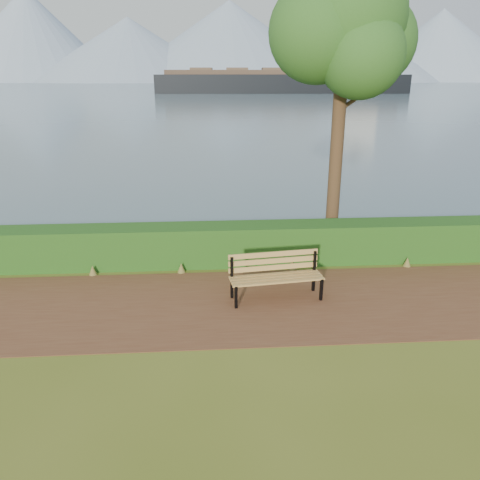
{
  "coord_description": "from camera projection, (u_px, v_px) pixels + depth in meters",
  "views": [
    {
      "loc": [
        -0.41,
        -8.44,
        4.49
      ],
      "look_at": [
        0.26,
        1.2,
        1.1
      ],
      "focal_mm": 35.0,
      "sensor_mm": 36.0,
      "label": 1
    }
  ],
  "objects": [
    {
      "name": "ground",
      "position": [
        231.0,
        311.0,
        9.46
      ],
      "size": [
        140.0,
        140.0,
        0.0
      ],
      "primitive_type": "plane",
      "color": "#53611B",
      "rests_on": "ground"
    },
    {
      "name": "path",
      "position": [
        231.0,
        304.0,
        9.74
      ],
      "size": [
        40.0,
        3.4,
        0.01
      ],
      "primitive_type": "cube",
      "color": "brown",
      "rests_on": "ground"
    },
    {
      "name": "hedge",
      "position": [
        226.0,
        244.0,
        11.74
      ],
      "size": [
        32.0,
        0.85,
        1.0
      ],
      "primitive_type": "cube",
      "color": "#194714",
      "rests_on": "ground"
    },
    {
      "name": "water",
      "position": [
        206.0,
        85.0,
        254.17
      ],
      "size": [
        700.0,
        510.0,
        0.0
      ],
      "primitive_type": "cube",
      "color": "#3F5865",
      "rests_on": "ground"
    },
    {
      "name": "mountains",
      "position": [
        194.0,
        46.0,
        381.86
      ],
      "size": [
        585.0,
        190.0,
        70.0
      ],
      "color": "#8094AB",
      "rests_on": "ground"
    },
    {
      "name": "bench",
      "position": [
        275.0,
        273.0,
        9.87
      ],
      "size": [
        2.01,
        0.82,
        0.98
      ],
      "rotation": [
        0.0,
        0.0,
        0.13
      ],
      "color": "black",
      "rests_on": "ground"
    },
    {
      "name": "tree",
      "position": [
        345.0,
        26.0,
        11.69
      ],
      "size": [
        3.91,
        3.2,
        7.65
      ],
      "rotation": [
        0.0,
        0.0,
        0.01
      ],
      "color": "#3A2117",
      "rests_on": "ground"
    },
    {
      "name": "cargo_ship",
      "position": [
        290.0,
        81.0,
        128.81
      ],
      "size": [
        68.84,
        14.45,
        20.75
      ],
      "rotation": [
        0.0,
        0.0,
        -0.05
      ],
      "color": "black",
      "rests_on": "ground"
    }
  ]
}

